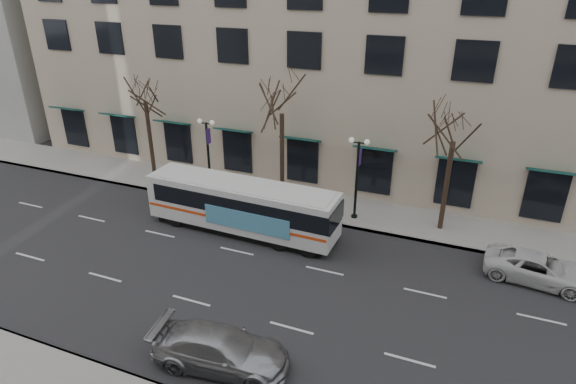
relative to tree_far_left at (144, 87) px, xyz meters
The scene contains 10 objects.
ground 14.91m from the tree_far_left, 41.35° to the right, with size 160.00×160.00×0.00m, color black.
sidewalk_far 16.40m from the tree_far_left, ahead, with size 80.00×4.00×0.15m, color gray.
tree_far_left is the anchor object (origin of this frame).
tree_far_mid 10.00m from the tree_far_left, ahead, with size 3.60×3.60×8.55m.
tree_far_right 20.00m from the tree_far_left, ahead, with size 3.60×3.60×8.06m.
lamp_post_left 6.29m from the tree_far_left, ahead, with size 1.22×0.45×5.21m.
lamp_post_right 15.48m from the tree_far_left, ahead, with size 1.22×0.45×5.21m.
city_bus 11.51m from the tree_far_left, 25.04° to the right, with size 11.37×2.80×3.07m.
silver_car 20.20m from the tree_far_left, 46.67° to the right, with size 2.18×5.37×1.56m, color #999AA0.
white_pickup 25.88m from the tree_far_left, ahead, with size 2.31×5.01×1.39m, color silver.
Camera 1 is at (10.85, -17.34, 14.08)m, focal length 30.00 mm.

